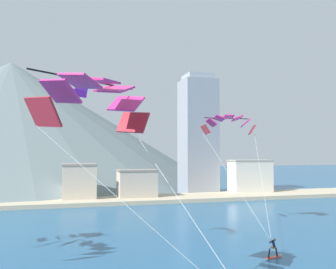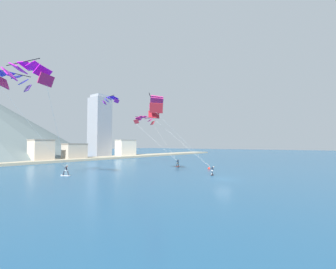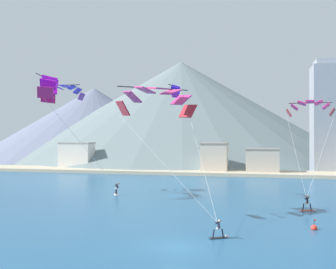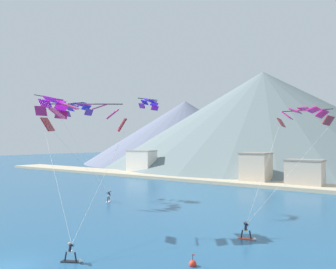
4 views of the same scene
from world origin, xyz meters
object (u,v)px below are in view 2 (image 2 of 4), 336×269
object	(u,v)px
kitesurfer_near_lead	(65,172)
race_marker_buoy	(209,169)
kitesurfer_near_trail	(212,172)
parafoil_kite_mid_center	(144,120)
parafoil_kite_distant_low_drift	(111,99)
kitesurfer_mid_center	(178,164)
parafoil_kite_distant_high_outer	(9,79)
parafoil_kite_near_lead	(26,73)
parafoil_kite_near_trail	(156,105)

from	to	relation	value
kitesurfer_near_lead	race_marker_buoy	distance (m)	28.25
kitesurfer_near_trail	race_marker_buoy	distance (m)	9.03
parafoil_kite_mid_center	race_marker_buoy	world-z (taller)	parafoil_kite_mid_center
kitesurfer_near_trail	parafoil_kite_mid_center	bearing A→B (deg)	68.48
kitesurfer_near_trail	parafoil_kite_distant_low_drift	size ratio (longest dim) A/B	0.43
kitesurfer_mid_center	parafoil_kite_mid_center	bearing A→B (deg)	81.59
kitesurfer_near_trail	race_marker_buoy	xyz separation A→B (m)	(7.74, 4.64, -0.29)
kitesurfer_near_lead	parafoil_kite_mid_center	xyz separation A→B (m)	(26.76, 7.05, 11.87)
parafoil_kite_distant_low_drift	kitesurfer_mid_center	bearing A→B (deg)	-17.75
kitesurfer_near_trail	race_marker_buoy	bearing A→B (deg)	30.94
kitesurfer_mid_center	race_marker_buoy	size ratio (longest dim) A/B	1.75
parafoil_kite_distant_high_outer	race_marker_buoy	size ratio (longest dim) A/B	5.70
kitesurfer_near_lead	kitesurfer_mid_center	size ratio (longest dim) A/B	1.01
kitesurfer_mid_center	parafoil_kite_mid_center	size ratio (longest dim) A/B	0.12
kitesurfer_near_trail	kitesurfer_mid_center	xyz separation A→B (m)	(8.49, 13.31, 0.09)
kitesurfer_mid_center	parafoil_kite_distant_high_outer	distance (m)	36.76
race_marker_buoy	parafoil_kite_near_lead	bearing A→B (deg)	162.04
kitesurfer_near_trail	parafoil_kite_mid_center	xyz separation A→B (m)	(10.43, 26.47, 12.00)
kitesurfer_near_lead	parafoil_kite_distant_low_drift	size ratio (longest dim) A/B	0.45
parafoil_kite_near_trail	parafoil_kite_distant_high_outer	distance (m)	22.08
kitesurfer_near_lead	race_marker_buoy	size ratio (longest dim) A/B	1.76
parafoil_kite_near_trail	race_marker_buoy	world-z (taller)	parafoil_kite_near_trail
parafoil_kite_near_lead	parafoil_kite_mid_center	world-z (taller)	parafoil_kite_near_lead
parafoil_kite_near_lead	kitesurfer_mid_center	bearing A→B (deg)	-2.97
parafoil_kite_mid_center	parafoil_kite_near_lead	bearing A→B (deg)	-161.71
kitesurfer_near_trail	kitesurfer_mid_center	distance (m)	15.79
parafoil_kite_mid_center	parafoil_kite_near_trail	bearing A→B (deg)	-131.92
parafoil_kite_distant_low_drift	parafoil_kite_near_lead	bearing A→B (deg)	-168.26
race_marker_buoy	parafoil_kite_distant_high_outer	bearing A→B (deg)	154.58
kitesurfer_mid_center	parafoil_kite_near_lead	bearing A→B (deg)	177.03
kitesurfer_near_trail	parafoil_kite_mid_center	world-z (taller)	parafoil_kite_mid_center
parafoil_kite_near_lead	parafoil_kite_distant_low_drift	xyz separation A→B (m)	(16.63, 3.46, -0.46)
kitesurfer_near_lead	parafoil_kite_distant_low_drift	world-z (taller)	parafoil_kite_distant_low_drift
parafoil_kite_near_trail	parafoil_kite_distant_high_outer	world-z (taller)	parafoil_kite_distant_high_outer
parafoil_kite_distant_high_outer	race_marker_buoy	bearing A→B (deg)	-25.42
kitesurfer_mid_center	parafoil_kite_distant_low_drift	distance (m)	21.88
parafoil_kite_near_trail	parafoil_kite_distant_high_outer	xyz separation A→B (m)	(-17.58, 13.06, 2.82)
kitesurfer_near_trail	parafoil_kite_distant_high_outer	distance (m)	34.92
kitesurfer_near_lead	parafoil_kite_distant_low_drift	xyz separation A→B (m)	(8.72, -0.96, 13.86)
parafoil_kite_near_lead	parafoil_kite_mid_center	size ratio (longest dim) A/B	1.04
parafoil_kite_near_lead	parafoil_kite_near_trail	world-z (taller)	parafoil_kite_near_lead
parafoil_kite_distant_high_outer	parafoil_kite_distant_low_drift	world-z (taller)	parafoil_kite_distant_high_outer
kitesurfer_near_trail	kitesurfer_mid_center	bearing A→B (deg)	57.46
kitesurfer_near_lead	parafoil_kite_distant_high_outer	bearing A→B (deg)	175.80
kitesurfer_near_trail	parafoil_kite_near_trail	bearing A→B (deg)	135.39
kitesurfer_mid_center	parafoil_kite_distant_high_outer	bearing A→B (deg)	168.53
kitesurfer_mid_center	parafoil_kite_near_trail	bearing A→B (deg)	-157.86
kitesurfer_near_lead	kitesurfer_mid_center	xyz separation A→B (m)	(24.82, -6.11, -0.03)
kitesurfer_mid_center	parafoil_kite_distant_low_drift	size ratio (longest dim) A/B	0.45
race_marker_buoy	kitesurfer_mid_center	bearing A→B (deg)	85.07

